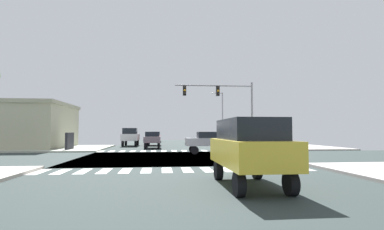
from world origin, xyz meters
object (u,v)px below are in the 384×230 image
object	(u,v)px
sedan_queued_3	(156,136)
pickup_leading_1	(131,136)
sedan_middle_5	(210,141)
traffic_signal_mast	(223,99)
suv_nearside_1	(249,146)
street_lamp	(221,113)
bank_building	(16,126)
sedan_inner_6	(152,138)
sedan_trailing_4	(154,137)
sedan_farside_1	(155,136)

from	to	relation	value
sedan_queued_3	pickup_leading_1	distance (m)	19.18
pickup_leading_1	sedan_middle_5	xyz separation A→B (m)	(8.24, -14.05, -0.17)
traffic_signal_mast	suv_nearside_1	xyz separation A→B (m)	(-3.27, -19.73, -3.83)
street_lamp	traffic_signal_mast	bearing A→B (deg)	-100.48
bank_building	suv_nearside_1	xyz separation A→B (m)	(19.13, -24.87, -1.16)
sedan_inner_6	sedan_queued_3	bearing A→B (deg)	-90.00
sedan_trailing_4	suv_nearside_1	bearing A→B (deg)	97.36
sedan_queued_3	sedan_middle_5	size ratio (longest dim) A/B	1.00
traffic_signal_mast	sedan_queued_3	bearing A→B (deg)	104.20
sedan_queued_3	sedan_middle_5	xyz separation A→B (m)	(5.24, -32.99, 0.00)
bank_building	sedan_inner_6	bearing A→B (deg)	-3.32
sedan_trailing_4	pickup_leading_1	bearing A→B (deg)	25.34
street_lamp	sedan_trailing_4	size ratio (longest dim) A/B	1.75
traffic_signal_mast	sedan_middle_5	bearing A→B (deg)	-115.54
street_lamp	sedan_farside_1	distance (m)	15.00
pickup_leading_1	sedan_inner_6	world-z (taller)	pickup_leading_1
traffic_signal_mast	sedan_queued_3	size ratio (longest dim) A/B	1.88
traffic_signal_mast	bank_building	xyz separation A→B (m)	(-22.40, 5.14, -2.67)
sedan_queued_3	pickup_leading_1	size ratio (longest dim) A/B	0.84
sedan_queued_3	sedan_farside_1	bearing A→B (deg)	90.00
traffic_signal_mast	sedan_trailing_4	xyz separation A→B (m)	(-7.27, 11.22, -4.11)
traffic_signal_mast	sedan_farside_1	world-z (taller)	traffic_signal_mast
sedan_trailing_4	sedan_inner_6	size ratio (longest dim) A/B	1.00
sedan_middle_5	sedan_inner_6	bearing A→B (deg)	-148.37
traffic_signal_mast	street_lamp	size ratio (longest dim) A/B	1.07
pickup_leading_1	sedan_farside_1	bearing A→B (deg)	-102.68
traffic_signal_mast	sedan_inner_6	xyz separation A→B (m)	(-7.27, 4.26, -4.11)
pickup_leading_1	traffic_signal_mast	bearing A→B (deg)	136.35
street_lamp	bank_building	size ratio (longest dim) A/B	0.59
pickup_leading_1	sedan_middle_5	size ratio (longest dim) A/B	1.19
bank_building	sedan_queued_3	size ratio (longest dim) A/B	2.95
street_lamp	sedan_middle_5	world-z (taller)	street_lamp
sedan_trailing_4	sedan_queued_3	bearing A→B (deg)	-90.00
sedan_farside_1	sedan_inner_6	distance (m)	18.87
sedan_queued_3	pickup_leading_1	xyz separation A→B (m)	(-3.00, -18.94, 0.17)
bank_building	sedan_queued_3	distance (m)	28.07
traffic_signal_mast	pickup_leading_1	bearing A→B (deg)	136.35
sedan_farside_1	bank_building	bearing A→B (deg)	49.94
traffic_signal_mast	sedan_inner_6	world-z (taller)	traffic_signal_mast
bank_building	sedan_trailing_4	size ratio (longest dim) A/B	2.95
sedan_trailing_4	sedan_middle_5	distance (m)	16.33
suv_nearside_1	sedan_farside_1	size ratio (longest dim) A/B	1.07
suv_nearside_1	sedan_queued_3	bearing A→B (deg)	94.72
bank_building	sedan_inner_6	distance (m)	15.22
street_lamp	bank_building	xyz separation A→B (m)	(-24.63, -6.89, -1.99)
street_lamp	suv_nearside_1	size ratio (longest dim) A/B	1.64
pickup_leading_1	bank_building	bearing A→B (deg)	21.00
street_lamp	suv_nearside_1	bearing A→B (deg)	-99.82
sedan_queued_3	sedan_middle_5	world-z (taller)	same
traffic_signal_mast	sedan_farside_1	bearing A→B (deg)	107.45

